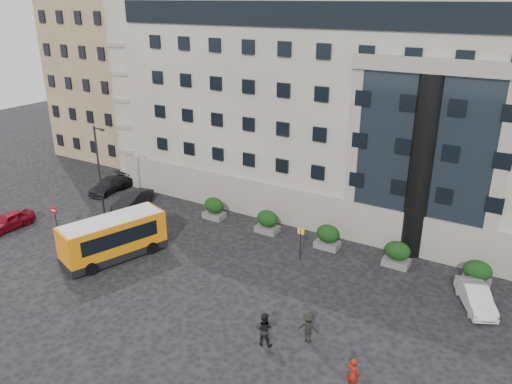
# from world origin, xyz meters

# --- Properties ---
(ground) EXTENTS (120.00, 120.00, 0.00)m
(ground) POSITION_xyz_m (0.00, 0.00, 0.00)
(ground) COLOR black
(ground) RESTS_ON ground
(civic_building) EXTENTS (44.00, 24.00, 18.00)m
(civic_building) POSITION_xyz_m (6.00, 22.00, 9.00)
(civic_building) COLOR gray
(civic_building) RESTS_ON ground
(entrance_column) EXTENTS (1.80, 1.80, 13.00)m
(entrance_column) POSITION_xyz_m (12.00, 10.30, 6.50)
(entrance_column) COLOR black
(entrance_column) RESTS_ON ground
(apartment_near) EXTENTS (14.00, 14.00, 20.00)m
(apartment_near) POSITION_xyz_m (-24.00, 20.00, 10.00)
(apartment_near) COLOR olive
(apartment_near) RESTS_ON ground
(apartment_far) EXTENTS (13.00, 13.00, 22.00)m
(apartment_far) POSITION_xyz_m (-27.00, 38.00, 11.00)
(apartment_far) COLOR brown
(apartment_far) RESTS_ON ground
(hedge_a) EXTENTS (1.80, 1.26, 1.84)m
(hedge_a) POSITION_xyz_m (-4.00, 7.80, 0.93)
(hedge_a) COLOR #5B5B58
(hedge_a) RESTS_ON ground
(hedge_b) EXTENTS (1.80, 1.26, 1.84)m
(hedge_b) POSITION_xyz_m (1.20, 7.80, 0.93)
(hedge_b) COLOR #5B5B58
(hedge_b) RESTS_ON ground
(hedge_c) EXTENTS (1.80, 1.26, 1.84)m
(hedge_c) POSITION_xyz_m (6.40, 7.80, 0.93)
(hedge_c) COLOR #5B5B58
(hedge_c) RESTS_ON ground
(hedge_d) EXTENTS (1.80, 1.26, 1.84)m
(hedge_d) POSITION_xyz_m (11.60, 7.80, 0.93)
(hedge_d) COLOR #5B5B58
(hedge_d) RESTS_ON ground
(hedge_e) EXTENTS (1.80, 1.26, 1.84)m
(hedge_e) POSITION_xyz_m (16.80, 7.80, 0.93)
(hedge_e) COLOR #5B5B58
(hedge_e) RESTS_ON ground
(street_lamp) EXTENTS (1.16, 0.18, 8.00)m
(street_lamp) POSITION_xyz_m (-11.94, 3.00, 4.37)
(street_lamp) COLOR #262628
(street_lamp) RESTS_ON ground
(bus_stop_sign) EXTENTS (0.50, 0.08, 2.52)m
(bus_stop_sign) POSITION_xyz_m (5.50, 5.00, 1.73)
(bus_stop_sign) COLOR #262628
(bus_stop_sign) RESTS_ON ground
(no_entry_sign) EXTENTS (0.64, 0.16, 2.32)m
(no_entry_sign) POSITION_xyz_m (-13.00, -1.04, 1.65)
(no_entry_sign) COLOR #262628
(no_entry_sign) RESTS_ON ground
(minibus) EXTENTS (4.70, 7.71, 3.04)m
(minibus) POSITION_xyz_m (-6.12, -1.50, 1.68)
(minibus) COLOR orange
(minibus) RESTS_ON ground
(red_truck) EXTENTS (2.72, 4.96, 2.55)m
(red_truck) POSITION_xyz_m (-12.05, 18.35, 1.30)
(red_truck) COLOR maroon
(red_truck) RESTS_ON ground
(parked_car_a) EXTENTS (1.74, 4.09, 1.38)m
(parked_car_a) POSITION_xyz_m (-17.00, -2.45, 0.69)
(parked_car_a) COLOR maroon
(parked_car_a) RESTS_ON ground
(parked_car_b) EXTENTS (2.21, 4.68, 1.48)m
(parked_car_b) POSITION_xyz_m (-11.50, 5.91, 0.74)
(parked_car_b) COLOR black
(parked_car_b) RESTS_ON ground
(parked_car_c) EXTENTS (2.53, 4.80, 1.33)m
(parked_car_c) POSITION_xyz_m (-16.35, 7.60, 0.66)
(parked_car_c) COLOR black
(parked_car_c) RESTS_ON ground
(parked_car_d) EXTENTS (2.54, 4.84, 1.30)m
(parked_car_d) POSITION_xyz_m (-16.24, 9.93, 0.65)
(parked_car_d) COLOR black
(parked_car_d) RESTS_ON ground
(white_taxi) EXTENTS (3.10, 4.29, 1.35)m
(white_taxi) POSITION_xyz_m (17.14, 5.31, 0.67)
(white_taxi) COLOR silver
(white_taxi) RESTS_ON ground
(pedestrian_a) EXTENTS (0.69, 0.49, 1.77)m
(pedestrian_a) POSITION_xyz_m (13.23, -5.00, 0.88)
(pedestrian_a) COLOR maroon
(pedestrian_a) RESTS_ON ground
(pedestrian_b) EXTENTS (1.06, 0.89, 1.95)m
(pedestrian_b) POSITION_xyz_m (7.96, -4.31, 0.98)
(pedestrian_b) COLOR black
(pedestrian_b) RESTS_ON ground
(pedestrian_c) EXTENTS (1.26, 0.88, 1.78)m
(pedestrian_c) POSITION_xyz_m (9.87, -2.84, 0.89)
(pedestrian_c) COLOR black
(pedestrian_c) RESTS_ON ground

